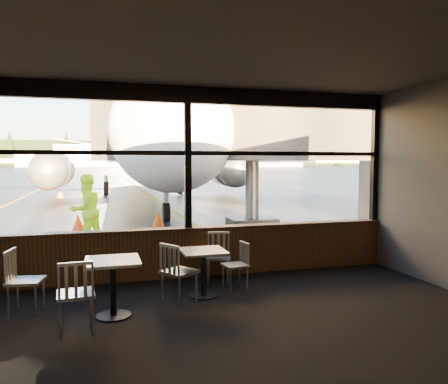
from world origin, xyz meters
name	(u,v)px	position (x,y,z in m)	size (l,w,h in m)	color
ground_plane	(105,169)	(0.00, 120.00, 0.00)	(520.00, 520.00, 0.00)	black
carpet_floor	(237,339)	(0.00, -3.00, 0.01)	(8.00, 6.00, 0.01)	black
ceiling	(238,44)	(0.00, -3.00, 3.50)	(8.00, 6.00, 0.04)	#38332D
wall_back	(414,238)	(0.00, -6.00, 1.75)	(8.00, 0.04, 3.50)	#514A41
window_sill	(188,253)	(0.00, 0.00, 0.45)	(8.00, 0.28, 0.90)	#4B2B16
window_header	(187,95)	(0.00, 0.00, 3.35)	(8.00, 0.18, 0.30)	black
mullion_centre	(188,159)	(0.00, 0.00, 2.20)	(0.12, 0.12, 2.60)	black
mullion_right	(375,159)	(3.95, 0.00, 2.20)	(0.12, 0.12, 2.60)	black
window_transom	(188,153)	(0.00, 0.00, 2.30)	(8.00, 0.10, 0.08)	black
airliner	(144,105)	(1.22, 20.41, 5.74)	(31.33, 37.59, 11.49)	white
jet_bridge	(263,153)	(3.60, 5.50, 2.42)	(9.07, 11.08, 4.84)	#2B2B2E
cafe_table_near	(203,273)	(-0.01, -1.25, 0.37)	(0.68, 0.68, 0.75)	gray
cafe_table_mid	(113,288)	(-1.41, -1.79, 0.40)	(0.73, 0.73, 0.80)	#A19C94
chair_near_e	(235,266)	(0.60, -0.99, 0.40)	(0.43, 0.43, 0.80)	beige
chair_near_w	(179,272)	(-0.42, -1.44, 0.47)	(0.51, 0.51, 0.94)	beige
chair_near_n	(218,258)	(0.44, -0.51, 0.45)	(0.49, 0.49, 0.89)	beige
chair_mid_s	(76,295)	(-1.87, -2.20, 0.47)	(0.52, 0.52, 0.95)	#A9A499
chair_mid_w	(26,282)	(-2.58, -1.34, 0.47)	(0.51, 0.51, 0.93)	#B7B2A5
ground_crew	(86,210)	(-1.91, 3.67, 0.91)	(0.89, 0.69, 1.83)	#BFF219
cone_nose	(158,219)	(0.27, 6.39, 0.27)	(0.38, 0.38, 0.53)	#FF4F08
cone_wing	(60,193)	(-3.80, 19.53, 0.28)	(0.40, 0.40, 0.56)	#FF6908
hangar_mid	(103,155)	(0.00, 185.00, 5.00)	(38.00, 15.00, 10.00)	silver
hangar_right	(242,153)	(60.00, 178.00, 6.00)	(50.00, 20.00, 12.00)	silver
fuel_tank_a	(25,159)	(-30.00, 182.00, 3.00)	(8.00, 8.00, 6.00)	silver
fuel_tank_b	(52,159)	(-20.00, 182.00, 3.00)	(8.00, 8.00, 6.00)	silver
fuel_tank_c	(78,159)	(-10.00, 182.00, 3.00)	(8.00, 8.00, 6.00)	silver
treeline	(102,153)	(0.00, 210.00, 6.00)	(360.00, 3.00, 12.00)	black
cone_extra	(78,223)	(-2.22, 6.14, 0.27)	(0.39, 0.39, 0.54)	#FD4E08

